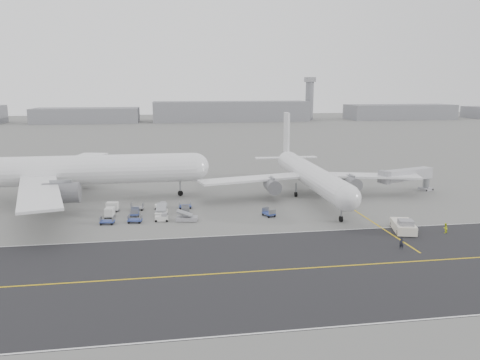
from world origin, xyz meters
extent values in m
plane|color=gray|center=(0.00, 0.00, 0.00)|extent=(700.00, 700.00, 0.00)
cube|color=#2A2A2C|center=(5.00, -18.00, 0.01)|extent=(220.00, 32.00, 0.02)
cube|color=gold|center=(5.00, -18.00, 0.03)|extent=(220.00, 0.30, 0.01)
cube|color=silver|center=(5.00, -2.20, 0.03)|extent=(220.00, 0.25, 0.01)
cube|color=silver|center=(5.00, -33.80, 0.03)|extent=(220.00, 0.25, 0.01)
cube|color=gold|center=(30.00, 5.00, 0.02)|extent=(0.30, 40.00, 0.01)
cylinder|color=gray|center=(100.00, 265.00, 14.00)|extent=(6.00, 6.00, 28.00)
cube|color=#A2A1A7|center=(100.00, 265.00, 29.50)|extent=(7.00, 7.00, 3.50)
cylinder|color=white|center=(-28.60, 28.00, 6.58)|extent=(56.01, 6.81, 6.42)
sphere|color=white|center=(-0.62, 28.20, 6.58)|extent=(6.29, 6.29, 6.29)
cube|color=white|center=(-29.85, 11.10, 5.77)|extent=(14.25, 31.45, 0.45)
cube|color=white|center=(-30.08, 44.89, 5.77)|extent=(13.85, 31.46, 0.45)
cylinder|color=slate|center=(-27.15, 16.41, 4.17)|extent=(6.85, 4.03, 3.98)
cylinder|color=slate|center=(-27.32, 39.62, 4.17)|extent=(6.85, 4.03, 3.98)
cylinder|color=black|center=(-4.03, 28.18, 0.61)|extent=(1.21, 0.51, 1.21)
cylinder|color=black|center=(-30.62, 24.14, 0.61)|extent=(1.21, 0.51, 1.21)
cylinder|color=black|center=(-30.67, 31.84, 0.61)|extent=(1.21, 0.51, 1.21)
cylinder|color=gray|center=(-4.03, 28.18, 2.29)|extent=(0.36, 0.36, 3.37)
cylinder|color=white|center=(24.59, 21.66, 5.09)|extent=(5.53, 43.39, 4.97)
sphere|color=white|center=(24.31, -0.01, 5.09)|extent=(4.87, 4.87, 4.87)
cone|color=white|center=(24.89, 44.38, 5.46)|extent=(4.58, 8.51, 4.47)
cube|color=white|center=(24.90, 44.90, 12.33)|extent=(0.56, 4.76, 10.57)
cube|color=white|center=(20.54, 45.23, 5.59)|extent=(7.96, 2.48, 0.25)
cube|color=white|center=(29.26, 45.11, 5.59)|extent=(7.96, 2.48, 0.25)
cube|color=white|center=(11.53, 22.88, 4.47)|extent=(24.36, 10.59, 0.45)
cube|color=white|center=(37.68, 22.54, 4.47)|extent=(24.34, 11.16, 0.45)
cylinder|color=slate|center=(15.60, 20.72, 3.23)|extent=(3.15, 5.32, 3.08)
cylinder|color=slate|center=(33.56, 20.48, 3.23)|extent=(3.15, 5.32, 3.08)
cylinder|color=black|center=(24.35, 2.64, 0.54)|extent=(0.51, 1.08, 1.08)
cylinder|color=black|center=(21.63, 23.28, 0.54)|extent=(0.51, 1.08, 1.08)
cylinder|color=black|center=(27.59, 23.20, 0.54)|extent=(0.51, 1.08, 1.08)
cylinder|color=gray|center=(24.35, 2.64, 1.84)|extent=(0.36, 0.36, 2.61)
cube|color=silver|center=(32.65, -4.69, 0.90)|extent=(4.80, 7.18, 1.48)
cube|color=#A2A1A7|center=(32.26, -6.12, 2.01)|extent=(2.81, 2.66, 0.95)
cylinder|color=gray|center=(33.71, -0.80, 0.53)|extent=(0.89, 2.70, 0.17)
cylinder|color=black|center=(30.65, -6.78, 0.48)|extent=(0.66, 1.03, 0.95)
cylinder|color=black|center=(33.31, -7.51, 0.48)|extent=(0.66, 1.03, 0.95)
cylinder|color=black|center=(31.99, -1.87, 0.48)|extent=(0.66, 1.03, 0.95)
cylinder|color=black|center=(34.65, -2.60, 0.48)|extent=(0.66, 1.03, 0.95)
cylinder|color=gray|center=(54.14, 24.85, 1.90)|extent=(1.52, 1.52, 3.79)
cube|color=#A2A1A7|center=(54.14, 24.85, 0.33)|extent=(3.10, 3.10, 0.66)
cube|color=#AEAEB3|center=(47.83, 22.81, 4.36)|extent=(14.35, 6.90, 2.47)
cube|color=#A2A1A7|center=(41.33, 20.71, 4.36)|extent=(2.02, 3.24, 2.84)
cylinder|color=black|center=(54.81, 26.16, 0.28)|extent=(0.45, 0.63, 0.57)
imported|color=black|center=(27.96, -13.00, 0.93)|extent=(0.77, 0.61, 1.86)
imported|color=#E5F31C|center=(39.28, -6.52, 0.87)|extent=(1.04, 0.95, 1.74)
camera|label=1|loc=(-6.95, -75.93, 24.31)|focal=35.00mm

